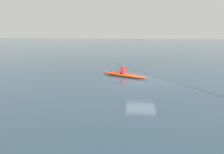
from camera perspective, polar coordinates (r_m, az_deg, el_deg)
The scene contains 3 objects.
ground_plane at distance 16.92m, azimuth 8.54°, elevation -1.02°, with size 160.00×160.00×0.00m, color #283D4C.
kayak at distance 18.22m, azimuth 3.40°, elevation 0.65°, with size 4.42×2.68×0.31m.
kayaker at distance 18.20m, azimuth 3.01°, elevation 2.05°, with size 1.12×2.15×0.71m.
Camera 1 is at (0.66, 16.38, 4.19)m, focal length 31.73 mm.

